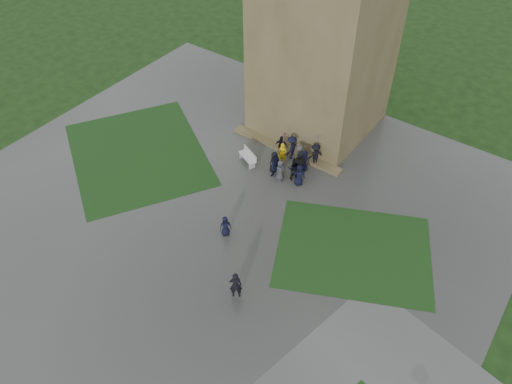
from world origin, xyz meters
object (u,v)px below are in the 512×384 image
Objects in this scene: bench at (248,157)px; pedestrian_near at (236,285)px; pedestrian_mid at (225,226)px; tower at (328,10)px.

bench is 11.32m from pedestrian_near.
bench is 1.23× the size of pedestrian_mid.
tower reaches higher than pedestrian_near.
tower is 9.45× the size of pedestrian_near.
tower is 11.13m from bench.
pedestrian_mid reaches higher than bench.
pedestrian_near is at bearing -32.76° from bench.
tower reaches higher than pedestrian_mid.
tower is 12.43× the size of pedestrian_mid.
pedestrian_near is at bearing -74.09° from tower.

